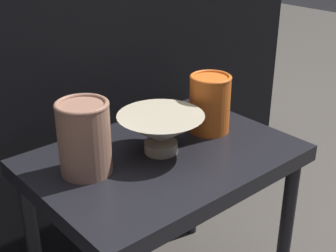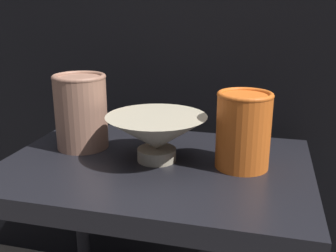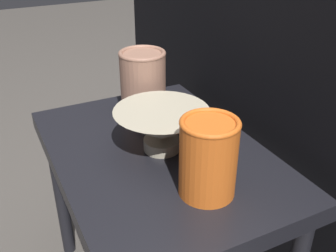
# 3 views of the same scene
# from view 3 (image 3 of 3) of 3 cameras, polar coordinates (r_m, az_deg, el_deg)

# --- Properties ---
(table) EXTENTS (0.62, 0.44, 0.47)m
(table) POSITION_cam_3_polar(r_m,az_deg,el_deg) (0.90, -1.45, -6.78)
(table) COLOR black
(table) RESTS_ON ground_plane
(couch_backdrop) EXTENTS (1.54, 0.50, 0.83)m
(couch_backdrop) POSITION_cam_3_polar(r_m,az_deg,el_deg) (1.17, 21.84, 0.28)
(couch_backdrop) COLOR black
(couch_backdrop) RESTS_ON ground_plane
(bowl) EXTENTS (0.20, 0.20, 0.09)m
(bowl) POSITION_cam_3_polar(r_m,az_deg,el_deg) (0.84, -1.03, 0.10)
(bowl) COLOR #B2A88E
(bowl) RESTS_ON table
(vase_textured_left) EXTENTS (0.12, 0.12, 0.16)m
(vase_textured_left) POSITION_cam_3_polar(r_m,az_deg,el_deg) (0.99, -3.65, 6.40)
(vase_textured_left) COLOR #996B56
(vase_textured_left) RESTS_ON table
(vase_colorful_right) EXTENTS (0.11, 0.11, 0.15)m
(vase_colorful_right) POSITION_cam_3_polar(r_m,az_deg,el_deg) (0.70, 5.87, -4.43)
(vase_colorful_right) COLOR orange
(vase_colorful_right) RESTS_ON table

